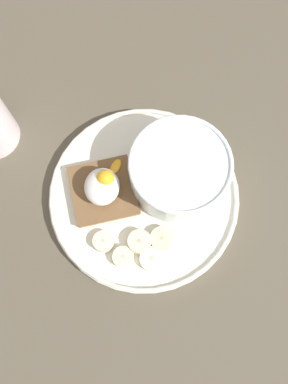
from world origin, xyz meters
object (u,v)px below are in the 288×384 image
object	(u,v)px
oatmeal_bowl	(179,170)
banana_slice_front	(137,242)
banana_slice_back	(152,259)
banana_slice_right	(123,257)
poached_egg	(103,186)
banana_slice_left	(103,241)
banana_slice_inner	(162,239)
toast_slice	(103,192)

from	to	relation	value
oatmeal_bowl	banana_slice_front	bearing A→B (deg)	153.88
banana_slice_back	banana_slice_right	bearing A→B (deg)	91.55
poached_egg	oatmeal_bowl	bearing A→B (deg)	-72.50
banana_slice_front	banana_slice_back	world-z (taller)	banana_slice_front
banana_slice_back	poached_egg	bearing A→B (deg)	40.58
banana_slice_left	banana_slice_inner	bearing A→B (deg)	-82.28
poached_egg	banana_slice_right	size ratio (longest dim) A/B	1.82
banana_slice_inner	oatmeal_bowl	bearing A→B (deg)	-9.15
poached_egg	banana_slice_right	distance (cm)	9.45
oatmeal_bowl	toast_slice	bearing A→B (deg)	108.52
poached_egg	banana_slice_left	bearing A→B (deg)	-174.00
oatmeal_bowl	poached_egg	xyz separation A→B (cm)	(-3.05, 9.66, -0.14)
oatmeal_bowl	toast_slice	world-z (taller)	oatmeal_bowl
oatmeal_bowl	banana_slice_back	distance (cm)	11.97
banana_slice_back	banana_slice_front	bearing A→B (deg)	47.08
banana_slice_back	banana_slice_inner	size ratio (longest dim) A/B	0.93
banana_slice_left	banana_slice_right	bearing A→B (deg)	-122.41
banana_slice_left	banana_slice_inner	world-z (taller)	same
poached_egg	banana_slice_back	world-z (taller)	poached_egg
poached_egg	banana_slice_inner	xyz separation A→B (cm)	(-5.72, -8.25, -2.24)
oatmeal_bowl	banana_slice_left	bearing A→B (deg)	137.56
banana_slice_front	banana_slice_inner	bearing A→B (deg)	-78.27
banana_slice_inner	banana_slice_front	bearing A→B (deg)	101.73
banana_slice_right	oatmeal_bowl	bearing A→B (deg)	-28.29
banana_slice_left	banana_slice_right	distance (cm)	3.25
poached_egg	banana_slice_left	xyz separation A→B (cm)	(-6.74, -0.71, -2.25)
banana_slice_left	banana_slice_back	xyz separation A→B (cm)	(-1.64, -6.47, -0.14)
oatmeal_bowl	banana_slice_front	xyz separation A→B (cm)	(-9.43, 4.63, -2.31)
banana_slice_front	banana_slice_back	size ratio (longest dim) A/B	0.81
toast_slice	banana_slice_inner	world-z (taller)	same
toast_slice	banana_slice_right	size ratio (longest dim) A/B	2.62
toast_slice	banana_slice_back	size ratio (longest dim) A/B	2.52
toast_slice	banana_slice_front	xyz separation A→B (cm)	(-6.17, -5.12, -0.02)
banana_slice_left	banana_slice_back	world-z (taller)	banana_slice_left
banana_slice_right	banana_slice_left	bearing A→B (deg)	57.59
oatmeal_bowl	banana_slice_front	world-z (taller)	oatmeal_bowl
toast_slice	banana_slice_left	bearing A→B (deg)	-173.10
toast_slice	poached_egg	bearing A→B (deg)	-20.51
toast_slice	banana_slice_inner	xyz separation A→B (cm)	(-5.50, -8.33, -0.09)
toast_slice	poached_egg	xyz separation A→B (cm)	(0.22, -0.08, 2.16)
oatmeal_bowl	poached_egg	distance (cm)	10.13
oatmeal_bowl	banana_slice_back	bearing A→B (deg)	167.77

